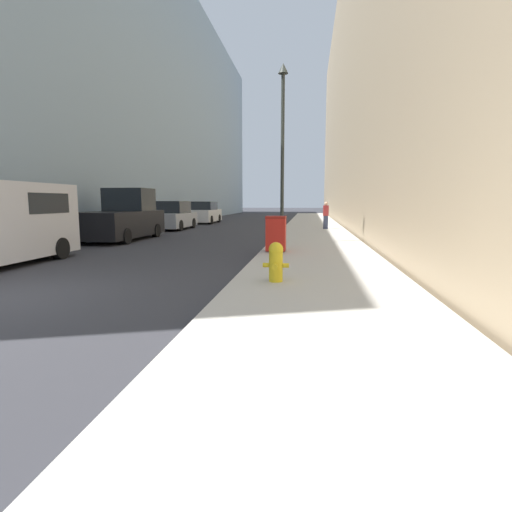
{
  "coord_description": "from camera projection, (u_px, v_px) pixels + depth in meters",
  "views": [
    {
      "loc": [
        5.56,
        -5.97,
        1.71
      ],
      "look_at": [
        2.66,
        15.84,
        -1.32
      ],
      "focal_mm": 28.0,
      "sensor_mm": 36.0,
      "label": 1
    }
  ],
  "objects": [
    {
      "name": "lamppost",
      "position": [
        283.0,
        142.0,
        14.95
      ],
      "size": [
        0.37,
        0.37,
        6.59
      ],
      "color": "#2D332D",
      "rests_on": "sidewalk_right"
    },
    {
      "name": "pickup_truck",
      "position": [
        123.0,
        219.0,
        17.73
      ],
      "size": [
        2.14,
        5.19,
        2.3
      ],
      "color": "black",
      "rests_on": "ground"
    },
    {
      "name": "trash_bin",
      "position": [
        276.0,
        233.0,
        12.54
      ],
      "size": [
        0.62,
        0.63,
        1.12
      ],
      "color": "red",
      "rests_on": "sidewalk_right"
    },
    {
      "name": "pedestrian_on_sidewalk",
      "position": [
        326.0,
        215.0,
        22.8
      ],
      "size": [
        0.31,
        0.2,
        1.54
      ],
      "color": "#2D3347",
      "rests_on": "sidewalk_right"
    },
    {
      "name": "parked_sedan_near",
      "position": [
        173.0,
        217.0,
        24.36
      ],
      "size": [
        1.92,
        4.32,
        1.72
      ],
      "color": "#A3A8B2",
      "rests_on": "ground"
    },
    {
      "name": "building_right_stone",
      "position": [
        424.0,
        87.0,
        29.2
      ],
      "size": [
        12.0,
        60.0,
        19.97
      ],
      "color": "tan",
      "rests_on": "ground"
    },
    {
      "name": "parked_sedan_far",
      "position": [
        205.0,
        213.0,
        31.23
      ],
      "size": [
        1.86,
        4.43,
        1.69
      ],
      "color": "silver",
      "rests_on": "ground"
    },
    {
      "name": "sidewalk_right",
      "position": [
        314.0,
        229.0,
        23.72
      ],
      "size": [
        3.61,
        60.0,
        0.13
      ],
      "color": "#B7B2A8",
      "rests_on": "ground"
    },
    {
      "name": "fire_hydrant",
      "position": [
        276.0,
        261.0,
        7.84
      ],
      "size": [
        0.51,
        0.4,
        0.78
      ],
      "color": "yellow",
      "rests_on": "sidewalk_right"
    },
    {
      "name": "building_left_glass",
      "position": [
        108.0,
        99.0,
        32.41
      ],
      "size": [
        12.0,
        60.0,
        19.9
      ],
      "color": "#849EB2",
      "rests_on": "ground"
    }
  ]
}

